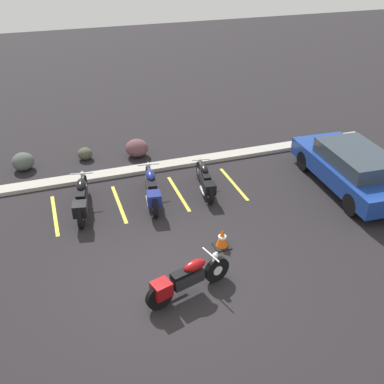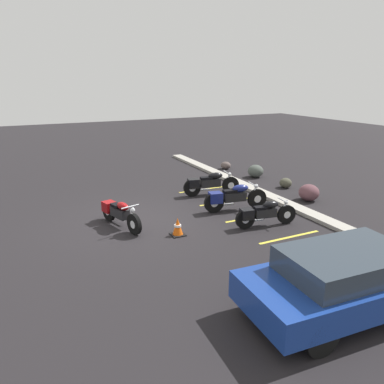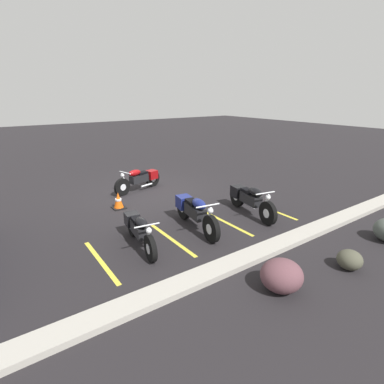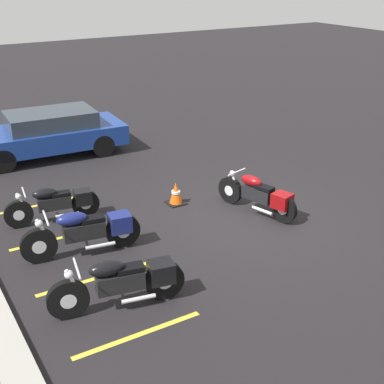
% 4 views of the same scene
% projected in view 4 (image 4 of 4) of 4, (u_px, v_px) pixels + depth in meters
% --- Properties ---
extents(ground, '(60.00, 60.00, 0.00)m').
position_uv_depth(ground, '(248.00, 219.00, 11.63)').
color(ground, black).
extents(motorcycle_maroon_featured, '(2.06, 0.84, 0.83)m').
position_uv_depth(motorcycle_maroon_featured, '(260.00, 195.00, 11.74)').
color(motorcycle_maroon_featured, black).
rests_on(motorcycle_maroon_featured, ground).
extents(parked_bike_0, '(0.78, 2.22, 0.88)m').
position_uv_depth(parked_bike_0, '(124.00, 281.00, 8.53)').
color(parked_bike_0, black).
rests_on(parked_bike_0, ground).
extents(parked_bike_1, '(0.74, 2.27, 0.90)m').
position_uv_depth(parked_bike_1, '(88.00, 231.00, 10.11)').
color(parked_bike_1, black).
rests_on(parked_bike_1, ground).
extents(parked_bike_2, '(0.64, 2.01, 0.79)m').
position_uv_depth(parked_bike_2, '(57.00, 203.00, 11.40)').
color(parked_bike_2, black).
rests_on(parked_bike_2, ground).
extents(car_blue, '(2.05, 4.40, 1.29)m').
position_uv_depth(car_blue, '(48.00, 133.00, 15.20)').
color(car_blue, black).
rests_on(car_blue, ground).
extents(traffic_cone, '(0.40, 0.40, 0.52)m').
position_uv_depth(traffic_cone, '(176.00, 194.00, 12.29)').
color(traffic_cone, black).
rests_on(traffic_cone, ground).
extents(stall_line_0, '(0.10, 2.10, 0.00)m').
position_uv_depth(stall_line_0, '(139.00, 335.00, 8.03)').
color(stall_line_0, gold).
rests_on(stall_line_0, ground).
extents(stall_line_1, '(0.10, 2.10, 0.00)m').
position_uv_depth(stall_line_1, '(94.00, 279.00, 9.45)').
color(stall_line_1, gold).
rests_on(stall_line_1, ground).
extents(stall_line_2, '(0.10, 2.10, 0.00)m').
position_uv_depth(stall_line_2, '(62.00, 237.00, 10.86)').
color(stall_line_2, gold).
rests_on(stall_line_2, ground).
extents(stall_line_3, '(0.10, 2.10, 0.00)m').
position_uv_depth(stall_line_3, '(37.00, 206.00, 12.28)').
color(stall_line_3, gold).
rests_on(stall_line_3, ground).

